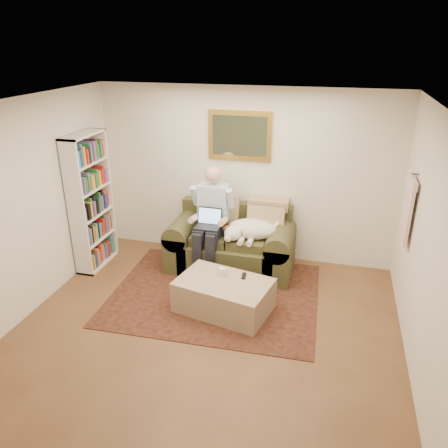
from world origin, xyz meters
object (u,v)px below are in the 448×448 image
at_px(laptop, 209,222).
at_px(sleeping_dog, 252,229).
at_px(coffee_mug, 222,272).
at_px(bookshelf, 91,202).
at_px(ottoman, 224,295).
at_px(sofa, 231,248).
at_px(seated_man, 210,222).

distance_m(laptop, sleeping_dog, 0.63).
height_order(sleeping_dog, coffee_mug, sleeping_dog).
bearing_deg(bookshelf, sleeping_dog, 7.56).
relative_size(sleeping_dog, ottoman, 0.66).
distance_m(sofa, seated_man, 0.56).
bearing_deg(sofa, bookshelf, -168.67).
xyz_separation_m(laptop, bookshelf, (-1.74, -0.17, 0.19)).
bearing_deg(laptop, ottoman, -62.82).
xyz_separation_m(sleeping_dog, coffee_mug, (-0.21, -0.89, -0.23)).
bearing_deg(ottoman, sleeping_dog, 81.98).
bearing_deg(coffee_mug, ottoman, -65.52).
bearing_deg(laptop, sofa, 41.02).
distance_m(laptop, ottoman, 1.17).
xyz_separation_m(coffee_mug, bookshelf, (-2.13, 0.58, 0.53)).
distance_m(sofa, ottoman, 1.15).
bearing_deg(sleeping_dog, coffee_mug, -103.29).
bearing_deg(seated_man, coffee_mug, -64.39).
xyz_separation_m(sofa, laptop, (-0.27, -0.24, 0.49)).
bearing_deg(sofa, laptop, -138.98).
xyz_separation_m(laptop, sleeping_dog, (0.60, 0.15, -0.11)).
xyz_separation_m(seated_man, ottoman, (0.46, -0.96, -0.56)).
bearing_deg(coffee_mug, sofa, 96.79).
relative_size(sofa, coffee_mug, 18.31).
relative_size(sofa, seated_man, 1.19).
height_order(sofa, coffee_mug, sofa).
distance_m(laptop, bookshelf, 1.76).
xyz_separation_m(sofa, ottoman, (0.18, -1.13, -0.11)).
relative_size(seated_man, ottoman, 1.35).
distance_m(sleeping_dog, coffee_mug, 0.95).
xyz_separation_m(sofa, seated_man, (-0.27, -0.17, 0.45)).
bearing_deg(sleeping_dog, sofa, 164.26).
distance_m(sofa, bookshelf, 2.17).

